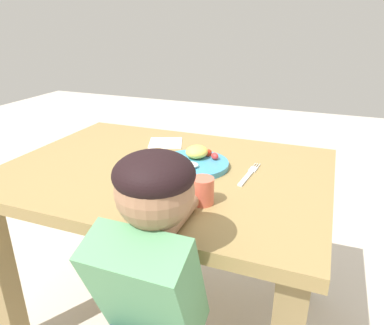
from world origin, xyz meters
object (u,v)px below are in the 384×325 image
fork (249,175)px  drinking_cup (203,191)px  plate (194,162)px  spoon (151,154)px

fork → drinking_cup: bearing=165.9°
plate → fork: plate is taller
spoon → drinking_cup: size_ratio=2.70×
plate → spoon: bearing=168.5°
fork → drinking_cup: 0.26m
plate → spoon: plate is taller
plate → drinking_cup: 0.28m
drinking_cup → plate: bearing=116.0°
plate → spoon: (-0.19, 0.04, -0.01)m
plate → fork: 0.20m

